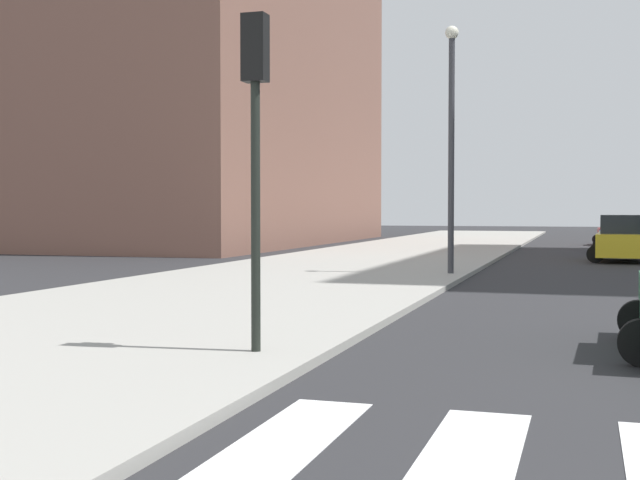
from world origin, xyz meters
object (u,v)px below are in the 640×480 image
Objects in this scene: car_blue_fourth at (618,236)px; traffic_light_far_corner at (256,116)px; car_yellow_third at (622,240)px; car_red_fifth at (613,232)px; street_lamp at (451,129)px.

car_blue_fourth is 36.83m from traffic_light_far_corner.
car_yellow_third is at bearing -91.27° from car_blue_fourth.
car_red_fifth is at bearing 92.09° from car_yellow_third.
car_yellow_third is at bearing 77.17° from traffic_light_far_corner.
street_lamp is (-5.91, -19.85, 4.04)m from car_blue_fourth.
car_red_fifth is 0.79× the size of traffic_light_far_corner.
car_yellow_third is 17.26m from car_red_fifth.
street_lamp reaches higher than traffic_light_far_corner.
car_blue_fourth is at bearing 73.43° from street_lamp.
traffic_light_far_corner is (-6.34, -36.18, 2.81)m from car_blue_fourth.
car_yellow_third reaches higher than car_red_fifth.
traffic_light_far_corner reaches higher than car_blue_fourth.
car_red_fifth is at bearing 78.20° from street_lamp.
car_yellow_third is 1.17× the size of car_red_fifth.
car_blue_fourth is at bearing -90.76° from car_red_fifth.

